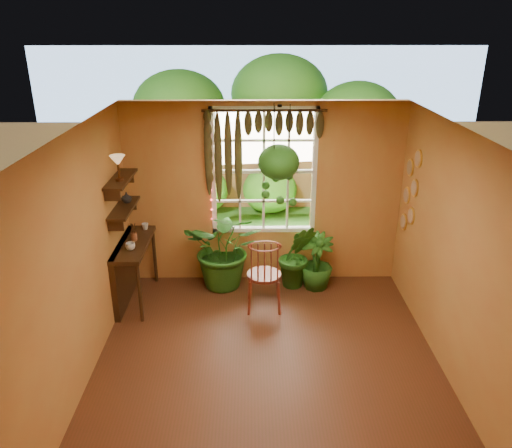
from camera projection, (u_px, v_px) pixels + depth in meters
The scene contains 23 objects.
floor at pixel (268, 371), 5.69m from camera, with size 4.50×4.50×0.00m, color #582B19.
ceiling at pixel (271, 137), 4.66m from camera, with size 4.50×4.50×0.00m, color silver.
wall_back at pixel (264, 195), 7.26m from camera, with size 4.00×4.00×0.00m, color #C18D42.
wall_left at pixel (76, 267), 5.15m from camera, with size 4.50×4.50×0.00m, color #C18D42.
wall_right at pixel (461, 265), 5.19m from camera, with size 4.50×4.50×0.00m, color #C18D42.
window at pixel (264, 171), 7.15m from camera, with size 1.52×0.10×1.86m.
valance_vine at pixel (258, 133), 6.82m from camera, with size 1.70×0.12×1.10m.
string_lights at pixel (210, 170), 7.04m from camera, with size 0.03×0.03×1.54m, color #FF2633, non-canonical shape.
wall_plates at pixel (410, 192), 6.77m from camera, with size 0.04×0.32×1.10m, color beige, non-canonical shape.
counter_ledge at pixel (128, 265), 6.94m from camera, with size 0.40×1.20×0.90m.
shelf_lower at pixel (124, 208), 6.62m from camera, with size 0.25×0.90×0.04m, color #36230E.
shelf_upper at pixel (121, 179), 6.46m from camera, with size 0.25×0.90×0.04m, color #36230E.
backyard at pixel (269, 133), 11.56m from camera, with size 14.00×10.00×12.00m.
windsor_chair at pixel (264, 284), 6.81m from camera, with size 0.47×0.50×1.26m.
potted_plant_left at pixel (226, 248), 7.30m from camera, with size 1.12×0.97×1.24m, color #164B14.
potted_plant_mid at pixel (297, 256), 7.34m from camera, with size 0.55×0.44×1.00m, color #164B14.
potted_plant_right at pixel (316, 261), 7.32m from camera, with size 0.48×0.48×0.85m, color #164B14.
hanging_basket at pixel (279, 166), 6.78m from camera, with size 0.57×0.57×1.40m.
cup_a at pixel (130, 246), 6.57m from camera, with size 0.13×0.13×0.10m, color silver.
cup_b at pixel (145, 226), 7.21m from camera, with size 0.10×0.10×0.09m, color beige.
brush_jar at pixel (134, 232), 6.83m from camera, with size 0.08×0.08×0.31m.
shelf_vase at pixel (127, 197), 6.74m from camera, with size 0.14×0.14×0.15m, color #B2AD99.
tiffany_lamp at pixel (118, 162), 6.26m from camera, with size 0.20×0.20×0.33m.
Camera 1 is at (-0.19, -4.62, 3.72)m, focal length 35.00 mm.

